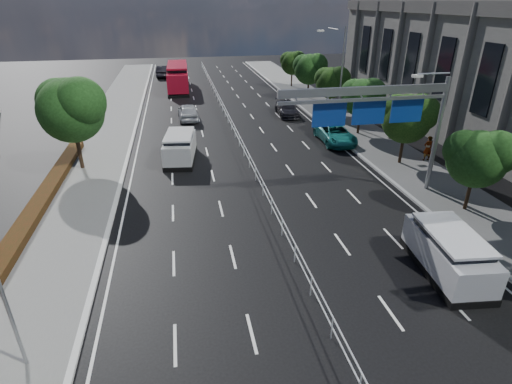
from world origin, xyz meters
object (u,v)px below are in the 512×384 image
object	(u,v)px
parked_car_teal	(335,134)
parked_car_dark	(287,109)
pedestrian_a	(428,148)
near_car_dark	(163,71)
pedestrian_b	(392,129)
red_bus	(178,76)
overhead_gantry	(382,107)
white_minivan	(180,147)
near_car_silver	(188,112)
silver_minivan	(448,253)

from	to	relation	value
parked_car_teal	parked_car_dark	world-z (taller)	parked_car_teal
parked_car_teal	pedestrian_a	xyz separation A→B (m)	(5.10, -5.74, 0.34)
near_car_dark	pedestrian_b	bearing A→B (deg)	123.79
red_bus	parked_car_teal	size ratio (longest dim) A/B	2.09
overhead_gantry	white_minivan	world-z (taller)	overhead_gantry
pedestrian_a	near_car_silver	bearing A→B (deg)	-43.91
near_car_dark	parked_car_dark	world-z (taller)	near_car_dark
white_minivan	silver_minivan	distance (m)	20.07
silver_minivan	overhead_gantry	bearing A→B (deg)	94.43
near_car_dark	pedestrian_a	xyz separation A→B (m)	(20.05, -41.96, 0.23)
overhead_gantry	silver_minivan	xyz separation A→B (m)	(-0.24, -8.05, -4.59)
white_minivan	red_bus	distance (m)	27.41
pedestrian_a	pedestrian_b	distance (m)	5.44
parked_car_teal	near_car_dark	bearing A→B (deg)	113.76
near_car_silver	pedestrian_a	world-z (taller)	pedestrian_a
near_car_silver	pedestrian_b	distance (m)	19.99
white_minivan	red_bus	world-z (taller)	red_bus
overhead_gantry	red_bus	size ratio (longest dim) A/B	0.90
red_bus	pedestrian_a	world-z (taller)	red_bus
silver_minivan	pedestrian_b	bearing A→B (deg)	75.15
near_car_dark	pedestrian_a	size ratio (longest dim) A/B	2.74
red_bus	near_car_silver	xyz separation A→B (m)	(0.63, -15.84, -0.94)
near_car_dark	parked_car_teal	bearing A→B (deg)	117.45
overhead_gantry	pedestrian_a	world-z (taller)	overhead_gantry
near_car_silver	parked_car_dark	world-z (taller)	near_car_silver
overhead_gantry	near_car_silver	distance (m)	23.16
parked_car_dark	pedestrian_b	size ratio (longest dim) A/B	2.76
overhead_gantry	red_bus	bearing A→B (deg)	107.39
red_bus	pedestrian_a	distance (m)	36.12
pedestrian_b	overhead_gantry	bearing A→B (deg)	64.42
parked_car_dark	pedestrian_a	distance (m)	16.73
white_minivan	parked_car_teal	bearing A→B (deg)	15.09
red_bus	pedestrian_a	bearing A→B (deg)	-58.84
silver_minivan	white_minivan	bearing A→B (deg)	130.76
near_car_silver	near_car_dark	world-z (taller)	near_car_dark
red_bus	pedestrian_b	bearing A→B (deg)	-53.93
pedestrian_b	near_car_silver	bearing A→B (deg)	-22.05
white_minivan	overhead_gantry	bearing A→B (deg)	-28.55
overhead_gantry	silver_minivan	size ratio (longest dim) A/B	1.98
white_minivan	parked_car_teal	xyz separation A→B (m)	(13.20, 1.77, -0.28)
silver_minivan	pedestrian_a	size ratio (longest dim) A/B	2.71
white_minivan	pedestrian_b	size ratio (longest dim) A/B	2.89
white_minivan	silver_minivan	bearing A→B (deg)	-47.91
white_minivan	near_car_silver	xyz separation A→B (m)	(1.04, 11.56, -0.22)
overhead_gantry	parked_car_dark	bearing A→B (deg)	90.52
red_bus	parked_car_dark	size ratio (longest dim) A/B	2.33
near_car_silver	parked_car_teal	xyz separation A→B (m)	(12.16, -9.79, -0.06)
overhead_gantry	pedestrian_b	size ratio (longest dim) A/B	5.80
overhead_gantry	near_car_silver	size ratio (longest dim) A/B	2.13
white_minivan	parked_car_teal	distance (m)	13.32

